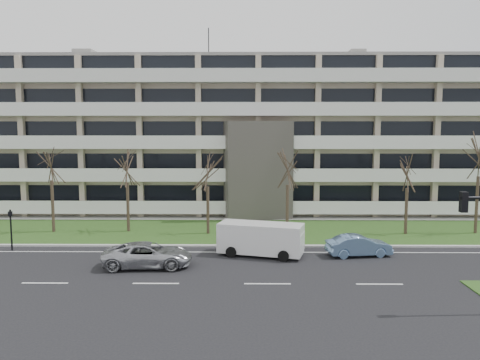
{
  "coord_description": "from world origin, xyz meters",
  "views": [
    {
      "loc": [
        -1.23,
        -24.33,
        8.23
      ],
      "look_at": [
        -1.57,
        10.0,
        4.53
      ],
      "focal_mm": 35.0,
      "sensor_mm": 36.0,
      "label": 1
    }
  ],
  "objects_px": {
    "silver_pickup": "(148,255)",
    "blue_sedan": "(359,246)",
    "pedestrian_signal": "(11,224)",
    "white_van": "(262,236)"
  },
  "relations": [
    {
      "from": "silver_pickup",
      "to": "blue_sedan",
      "type": "xyz_separation_m",
      "value": [
        13.3,
        2.59,
        -0.05
      ]
    },
    {
      "from": "blue_sedan",
      "to": "pedestrian_signal",
      "type": "height_order",
      "value": "pedestrian_signal"
    },
    {
      "from": "blue_sedan",
      "to": "pedestrian_signal",
      "type": "bearing_deg",
      "value": 78.55
    },
    {
      "from": "silver_pickup",
      "to": "blue_sedan",
      "type": "relative_size",
      "value": 1.26
    },
    {
      "from": "blue_sedan",
      "to": "pedestrian_signal",
      "type": "distance_m",
      "value": 23.46
    },
    {
      "from": "pedestrian_signal",
      "to": "blue_sedan",
      "type": "bearing_deg",
      "value": -20.21
    },
    {
      "from": "silver_pickup",
      "to": "pedestrian_signal",
      "type": "bearing_deg",
      "value": 65.86
    },
    {
      "from": "blue_sedan",
      "to": "pedestrian_signal",
      "type": "relative_size",
      "value": 1.48
    },
    {
      "from": "silver_pickup",
      "to": "white_van",
      "type": "height_order",
      "value": "white_van"
    },
    {
      "from": "silver_pickup",
      "to": "white_van",
      "type": "relative_size",
      "value": 0.91
    }
  ]
}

